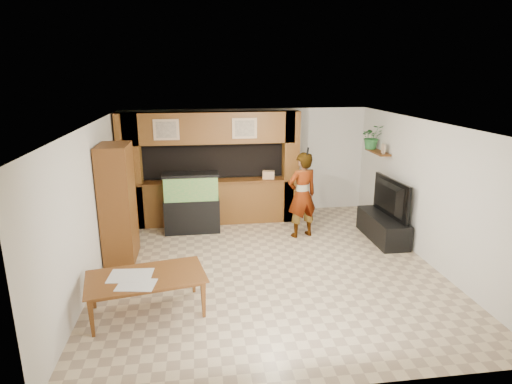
{
  "coord_description": "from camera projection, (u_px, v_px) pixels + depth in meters",
  "views": [
    {
      "loc": [
        -1.19,
        -7.15,
        3.44
      ],
      "look_at": [
        -0.12,
        0.6,
        1.25
      ],
      "focal_mm": 30.0,
      "sensor_mm": 36.0,
      "label": 1
    }
  ],
  "objects": [
    {
      "name": "person",
      "position": [
        302.0,
        195.0,
        9.08
      ],
      "size": [
        0.77,
        0.62,
        1.85
      ],
      "primitive_type": "imported",
      "rotation": [
        0.0,
        0.0,
        3.43
      ],
      "color": "#917A4F",
      "rests_on": "floor"
    },
    {
      "name": "pantry_cabinet",
      "position": [
        118.0,
        203.0,
        7.95
      ],
      "size": [
        0.55,
        0.9,
        2.19
      ],
      "primitive_type": "cube",
      "color": "brown",
      "rests_on": "floor"
    },
    {
      "name": "photo_frame",
      "position": [
        383.0,
        149.0,
        9.38
      ],
      "size": [
        0.04,
        0.16,
        0.21
      ],
      "primitive_type": "cube",
      "rotation": [
        0.0,
        0.0,
        -0.03
      ],
      "color": "tan",
      "rests_on": "wall_shelf"
    },
    {
      "name": "partition",
      "position": [
        209.0,
        167.0,
        9.94
      ],
      "size": [
        4.2,
        0.99,
        2.6
      ],
      "color": "brown",
      "rests_on": "floor"
    },
    {
      "name": "wall_left",
      "position": [
        91.0,
        205.0,
        7.16
      ],
      "size": [
        0.0,
        6.5,
        6.5
      ],
      "primitive_type": "plane",
      "rotation": [
        1.57,
        0.0,
        1.57
      ],
      "color": "silver",
      "rests_on": "floor"
    },
    {
      "name": "television",
      "position": [
        385.0,
        198.0,
        8.92
      ],
      "size": [
        0.27,
        1.39,
        0.8
      ],
      "primitive_type": "imported",
      "rotation": [
        0.0,
        0.0,
        1.64
      ],
      "color": "black",
      "rests_on": "tv_stand"
    },
    {
      "name": "ceiling",
      "position": [
        268.0,
        124.0,
        7.2
      ],
      "size": [
        6.5,
        6.5,
        0.0
      ],
      "primitive_type": "plane",
      "color": "white",
      "rests_on": "wall_back"
    },
    {
      "name": "aquarium",
      "position": [
        192.0,
        204.0,
        9.41
      ],
      "size": [
        1.21,
        0.45,
        1.34
      ],
      "rotation": [
        0.0,
        0.0,
        0.01
      ],
      "color": "black",
      "rests_on": "floor"
    },
    {
      "name": "tv_stand",
      "position": [
        383.0,
        227.0,
        9.1
      ],
      "size": [
        0.57,
        1.55,
        0.52
      ],
      "primitive_type": "cube",
      "color": "black",
      "rests_on": "floor"
    },
    {
      "name": "newspaper_a",
      "position": [
        136.0,
        285.0,
        5.93
      ],
      "size": [
        0.57,
        0.45,
        0.01
      ],
      "primitive_type": "cube",
      "rotation": [
        0.0,
        0.0,
        -0.16
      ],
      "color": "silver",
      "rests_on": "dining_table"
    },
    {
      "name": "trash_can",
      "position": [
        119.0,
        242.0,
        8.23
      ],
      "size": [
        0.32,
        0.32,
        0.58
      ],
      "primitive_type": "cylinder",
      "color": "#B2B2B7",
      "rests_on": "floor"
    },
    {
      "name": "newspaper_b",
      "position": [
        131.0,
        276.0,
        6.2
      ],
      "size": [
        0.64,
        0.49,
        0.01
      ],
      "primitive_type": "cube",
      "rotation": [
        0.0,
        0.0,
        -0.07
      ],
      "color": "silver",
      "rests_on": "dining_table"
    },
    {
      "name": "wall_shelf",
      "position": [
        378.0,
        152.0,
        9.68
      ],
      "size": [
        0.25,
        0.9,
        0.04
      ],
      "primitive_type": "cube",
      "color": "brown",
      "rests_on": "wall_right"
    },
    {
      "name": "microphone",
      "position": [
        308.0,
        151.0,
        8.67
      ],
      "size": [
        0.04,
        0.11,
        0.17
      ],
      "primitive_type": "cylinder",
      "rotation": [
        0.44,
        0.0,
        0.0
      ],
      "color": "black",
      "rests_on": "person"
    },
    {
      "name": "counter_box",
      "position": [
        268.0,
        175.0,
        9.99
      ],
      "size": [
        0.3,
        0.23,
        0.18
      ],
      "primitive_type": "cube",
      "rotation": [
        0.0,
        0.0,
        -0.18
      ],
      "color": "tan",
      "rests_on": "partition"
    },
    {
      "name": "wall_clock",
      "position": [
        102.0,
        158.0,
        7.96
      ],
      "size": [
        0.05,
        0.25,
        0.25
      ],
      "color": "black",
      "rests_on": "wall_left"
    },
    {
      "name": "floor",
      "position": [
        267.0,
        265.0,
        7.9
      ],
      "size": [
        6.5,
        6.5,
        0.0
      ],
      "primitive_type": "plane",
      "color": "tan",
      "rests_on": "ground"
    },
    {
      "name": "wall_back",
      "position": [
        246.0,
        161.0,
        10.65
      ],
      "size": [
        6.0,
        0.0,
        6.0
      ],
      "primitive_type": "plane",
      "rotation": [
        1.57,
        0.0,
        0.0
      ],
      "color": "silver",
      "rests_on": "floor"
    },
    {
      "name": "wall_right",
      "position": [
        426.0,
        192.0,
        7.95
      ],
      "size": [
        0.0,
        6.5,
        6.5
      ],
      "primitive_type": "plane",
      "rotation": [
        1.57,
        0.0,
        -1.57
      ],
      "color": "silver",
      "rests_on": "floor"
    },
    {
      "name": "potted_plant",
      "position": [
        372.0,
        137.0,
        9.89
      ],
      "size": [
        0.52,
        0.46,
        0.56
      ],
      "primitive_type": "imported",
      "rotation": [
        0.0,
        0.0,
        -0.04
      ],
      "color": "#2C6F35",
      "rests_on": "wall_shelf"
    },
    {
      "name": "dining_table",
      "position": [
        147.0,
        295.0,
        6.25
      ],
      "size": [
        1.83,
        1.24,
        0.59
      ],
      "primitive_type": "imported",
      "rotation": [
        0.0,
        0.0,
        0.19
      ],
      "color": "brown",
      "rests_on": "floor"
    }
  ]
}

